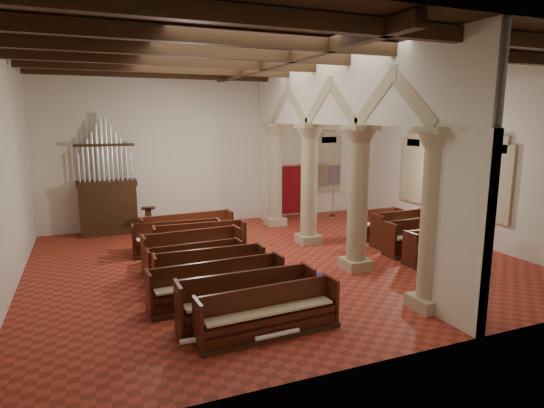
{
  "coord_description": "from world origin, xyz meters",
  "views": [
    {
      "loc": [
        -5.13,
        -12.12,
        4.23
      ],
      "look_at": [
        0.03,
        0.5,
        1.67
      ],
      "focal_mm": 30.0,
      "sensor_mm": 36.0,
      "label": 1
    }
  ],
  "objects_px": {
    "nave_pew_0": "(269,320)",
    "aisle_pew_0": "(435,252)",
    "lectern": "(149,224)",
    "processional_banner": "(333,198)",
    "pipe_organ": "(108,198)"
  },
  "relations": [
    {
      "from": "pipe_organ",
      "to": "aisle_pew_0",
      "type": "bearing_deg",
      "value": -40.22
    },
    {
      "from": "lectern",
      "to": "processional_banner",
      "type": "height_order",
      "value": "processional_banner"
    },
    {
      "from": "lectern",
      "to": "nave_pew_0",
      "type": "height_order",
      "value": "lectern"
    },
    {
      "from": "processional_banner",
      "to": "pipe_organ",
      "type": "bearing_deg",
      "value": -166.65
    },
    {
      "from": "pipe_organ",
      "to": "lectern",
      "type": "height_order",
      "value": "pipe_organ"
    },
    {
      "from": "pipe_organ",
      "to": "aisle_pew_0",
      "type": "distance_m",
      "value": 11.55
    },
    {
      "from": "nave_pew_0",
      "to": "aisle_pew_0",
      "type": "distance_m",
      "value": 6.73
    },
    {
      "from": "lectern",
      "to": "nave_pew_0",
      "type": "distance_m",
      "value": 8.78
    },
    {
      "from": "lectern",
      "to": "nave_pew_0",
      "type": "bearing_deg",
      "value": -79.28
    },
    {
      "from": "lectern",
      "to": "aisle_pew_0",
      "type": "distance_m",
      "value": 9.79
    },
    {
      "from": "pipe_organ",
      "to": "processional_banner",
      "type": "height_order",
      "value": "pipe_organ"
    },
    {
      "from": "nave_pew_0",
      "to": "aisle_pew_0",
      "type": "relative_size",
      "value": 1.5
    },
    {
      "from": "processional_banner",
      "to": "aisle_pew_0",
      "type": "xyz_separation_m",
      "value": [
        -0.54,
        -7.02,
        -0.46
      ]
    },
    {
      "from": "aisle_pew_0",
      "to": "nave_pew_0",
      "type": "bearing_deg",
      "value": -160.19
    },
    {
      "from": "lectern",
      "to": "nave_pew_0",
      "type": "relative_size",
      "value": 0.4
    }
  ]
}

